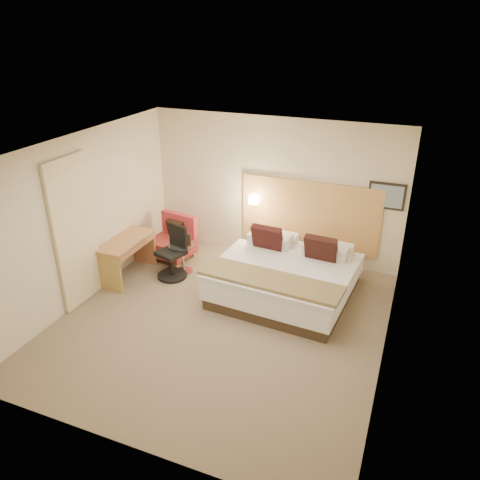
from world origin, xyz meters
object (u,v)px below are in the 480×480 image
at_px(lounge_chair, 173,241).
at_px(side_table, 183,257).
at_px(desk, 127,248).
at_px(desk_chair, 173,257).
at_px(bed, 286,276).

relative_size(lounge_chair, side_table, 1.40).
xyz_separation_m(desk, desk_chair, (0.74, 0.31, -0.18)).
bearing_deg(bed, side_table, 179.26).
xyz_separation_m(lounge_chair, desk, (-0.35, -0.99, 0.24)).
bearing_deg(desk_chair, bed, 4.59).
height_order(lounge_chair, desk, lounge_chair).
height_order(bed, lounge_chair, bed).
bearing_deg(bed, lounge_chair, 168.09).
distance_m(side_table, desk, 1.00).
height_order(lounge_chair, desk_chair, desk_chair).
relative_size(side_table, desk, 0.54).
height_order(bed, desk, bed).
relative_size(bed, side_table, 3.68).
bearing_deg(desk_chair, lounge_chair, 119.53).
bearing_deg(side_table, bed, -0.74).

